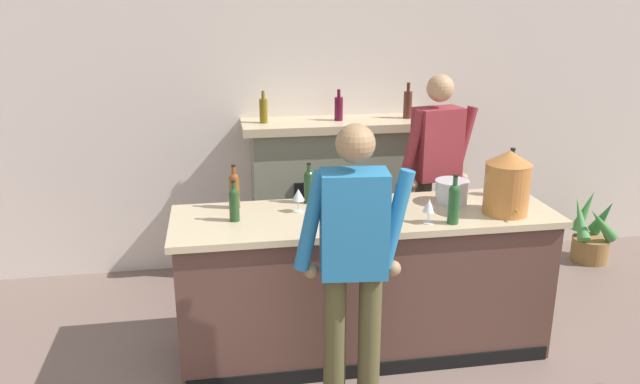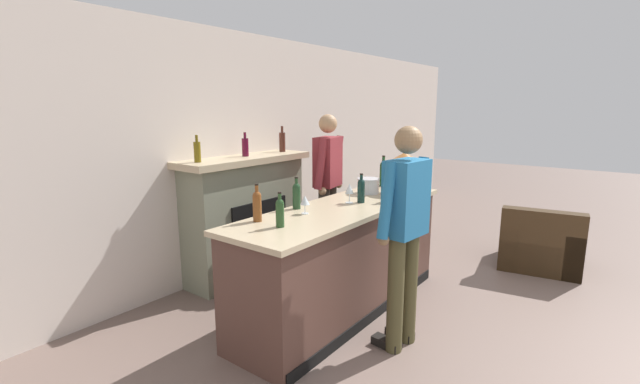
{
  "view_description": "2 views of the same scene",
  "coord_description": "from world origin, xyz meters",
  "px_view_note": "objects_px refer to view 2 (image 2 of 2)",
  "views": [
    {
      "loc": [
        -1.02,
        -1.4,
        2.42
      ],
      "look_at": [
        -0.32,
        2.74,
        1.08
      ],
      "focal_mm": 35.0,
      "sensor_mm": 36.0,
      "label": 1
    },
    {
      "loc": [
        -3.26,
        0.27,
        1.93
      ],
      "look_at": [
        0.12,
        2.82,
        1.07
      ],
      "focal_mm": 24.0,
      "sensor_mm": 36.0,
      "label": 2
    }
  ],
  "objects_px": {
    "wine_bottle_burgundy_dark": "(383,172)",
    "wine_bottle_chardonnay_pale": "(296,195)",
    "wine_bottle_riesling_slim": "(280,211)",
    "armchair_black": "(540,247)",
    "person_customer": "(404,229)",
    "wine_glass_front_left": "(386,191)",
    "fireplace_stone": "(246,216)",
    "potted_plant_corner": "(370,214)",
    "wine_bottle_cabernet_heavy": "(361,190)",
    "person_bartender": "(328,186)",
    "wine_glass_mid_counter": "(305,201)",
    "wine_bottle_port_short": "(257,205)",
    "copper_dispenser": "(404,172)",
    "ice_bucket_steel": "(368,186)",
    "wine_bottle_rose_blush": "(396,186)",
    "wine_glass_front_right": "(349,189)"
  },
  "relations": [
    {
      "from": "wine_bottle_burgundy_dark",
      "to": "wine_glass_front_left",
      "type": "bearing_deg",
      "value": -149.4
    },
    {
      "from": "fireplace_stone",
      "to": "potted_plant_corner",
      "type": "bearing_deg",
      "value": -5.78
    },
    {
      "from": "wine_bottle_port_short",
      "to": "wine_glass_front_right",
      "type": "distance_m",
      "value": 1.02
    },
    {
      "from": "armchair_black",
      "to": "wine_bottle_riesling_slim",
      "type": "height_order",
      "value": "wine_bottle_riesling_slim"
    },
    {
      "from": "armchair_black",
      "to": "wine_glass_front_right",
      "type": "xyz_separation_m",
      "value": [
        -2.21,
        1.33,
        0.9
      ]
    },
    {
      "from": "wine_bottle_chardonnay_pale",
      "to": "wine_glass_front_right",
      "type": "relative_size",
      "value": 1.54
    },
    {
      "from": "person_bartender",
      "to": "fireplace_stone",
      "type": "bearing_deg",
      "value": 134.6
    },
    {
      "from": "wine_bottle_cabernet_heavy",
      "to": "wine_bottle_riesling_slim",
      "type": "bearing_deg",
      "value": 177.3
    },
    {
      "from": "person_customer",
      "to": "wine_glass_front_left",
      "type": "distance_m",
      "value": 0.78
    },
    {
      "from": "armchair_black",
      "to": "potted_plant_corner",
      "type": "relative_size",
      "value": 1.5
    },
    {
      "from": "wine_glass_mid_counter",
      "to": "fireplace_stone",
      "type": "bearing_deg",
      "value": 68.12
    },
    {
      "from": "person_customer",
      "to": "potted_plant_corner",
      "type": "bearing_deg",
      "value": 34.68
    },
    {
      "from": "wine_bottle_riesling_slim",
      "to": "armchair_black",
      "type": "bearing_deg",
      "value": -22.03
    },
    {
      "from": "fireplace_stone",
      "to": "person_customer",
      "type": "bearing_deg",
      "value": -98.71
    },
    {
      "from": "wine_bottle_cabernet_heavy",
      "to": "wine_bottle_burgundy_dark",
      "type": "bearing_deg",
      "value": 15.85
    },
    {
      "from": "copper_dispenser",
      "to": "wine_bottle_chardonnay_pale",
      "type": "bearing_deg",
      "value": 160.87
    },
    {
      "from": "person_customer",
      "to": "wine_bottle_riesling_slim",
      "type": "relative_size",
      "value": 6.56
    },
    {
      "from": "person_customer",
      "to": "ice_bucket_steel",
      "type": "relative_size",
      "value": 7.5
    },
    {
      "from": "fireplace_stone",
      "to": "wine_glass_mid_counter",
      "type": "relative_size",
      "value": 10.56
    },
    {
      "from": "wine_bottle_port_short",
      "to": "wine_glass_front_left",
      "type": "relative_size",
      "value": 1.87
    },
    {
      "from": "fireplace_stone",
      "to": "person_bartender",
      "type": "distance_m",
      "value": 1.0
    },
    {
      "from": "person_bartender",
      "to": "wine_glass_mid_counter",
      "type": "xyz_separation_m",
      "value": [
        -1.18,
        -0.61,
        0.11
      ]
    },
    {
      "from": "potted_plant_corner",
      "to": "wine_bottle_chardonnay_pale",
      "type": "distance_m",
      "value": 3.07
    },
    {
      "from": "person_bartender",
      "to": "ice_bucket_steel",
      "type": "distance_m",
      "value": 0.61
    },
    {
      "from": "armchair_black",
      "to": "person_customer",
      "type": "distance_m",
      "value": 2.75
    },
    {
      "from": "person_bartender",
      "to": "wine_bottle_burgundy_dark",
      "type": "xyz_separation_m",
      "value": [
        0.37,
        -0.51,
        0.15
      ]
    },
    {
      "from": "wine_bottle_chardonnay_pale",
      "to": "wine_bottle_cabernet_heavy",
      "type": "bearing_deg",
      "value": -30.46
    },
    {
      "from": "wine_glass_mid_counter",
      "to": "ice_bucket_steel",
      "type": "bearing_deg",
      "value": 0.86
    },
    {
      "from": "fireplace_stone",
      "to": "wine_glass_front_left",
      "type": "xyz_separation_m",
      "value": [
        0.27,
        -1.64,
        0.44
      ]
    },
    {
      "from": "wine_glass_front_right",
      "to": "wine_glass_mid_counter",
      "type": "height_order",
      "value": "wine_glass_front_right"
    },
    {
      "from": "potted_plant_corner",
      "to": "wine_glass_front_left",
      "type": "height_order",
      "value": "wine_glass_front_left"
    },
    {
      "from": "wine_bottle_port_short",
      "to": "wine_glass_mid_counter",
      "type": "bearing_deg",
      "value": -19.88
    },
    {
      "from": "wine_bottle_port_short",
      "to": "wine_bottle_chardonnay_pale",
      "type": "distance_m",
      "value": 0.52
    },
    {
      "from": "armchair_black",
      "to": "potted_plant_corner",
      "type": "bearing_deg",
      "value": 87.09
    },
    {
      "from": "wine_bottle_chardonnay_pale",
      "to": "ice_bucket_steel",
      "type": "bearing_deg",
      "value": -9.23
    },
    {
      "from": "wine_bottle_cabernet_heavy",
      "to": "wine_bottle_chardonnay_pale",
      "type": "bearing_deg",
      "value": 149.54
    },
    {
      "from": "wine_bottle_burgundy_dark",
      "to": "ice_bucket_steel",
      "type": "bearing_deg",
      "value": -169.94
    },
    {
      "from": "wine_bottle_burgundy_dark",
      "to": "wine_bottle_chardonnay_pale",
      "type": "distance_m",
      "value": 1.46
    },
    {
      "from": "ice_bucket_steel",
      "to": "wine_bottle_chardonnay_pale",
      "type": "bearing_deg",
      "value": 170.77
    },
    {
      "from": "copper_dispenser",
      "to": "wine_glass_front_left",
      "type": "xyz_separation_m",
      "value": [
        -0.57,
        -0.1,
        -0.1
      ]
    },
    {
      "from": "fireplace_stone",
      "to": "wine_bottle_chardonnay_pale",
      "type": "distance_m",
      "value": 1.27
    },
    {
      "from": "person_bartender",
      "to": "wine_bottle_riesling_slim",
      "type": "distance_m",
      "value": 1.76
    },
    {
      "from": "ice_bucket_steel",
      "to": "wine_glass_front_left",
      "type": "bearing_deg",
      "value": -128.68
    },
    {
      "from": "fireplace_stone",
      "to": "wine_glass_front_left",
      "type": "relative_size",
      "value": 10.35
    },
    {
      "from": "wine_bottle_rose_blush",
      "to": "person_customer",
      "type": "bearing_deg",
      "value": -148.63
    },
    {
      "from": "wine_bottle_rose_blush",
      "to": "wine_glass_mid_counter",
      "type": "height_order",
      "value": "wine_bottle_rose_blush"
    },
    {
      "from": "person_customer",
      "to": "wine_bottle_chardonnay_pale",
      "type": "relative_size",
      "value": 6.18
    },
    {
      "from": "armchair_black",
      "to": "copper_dispenser",
      "type": "xyz_separation_m",
      "value": [
        -1.43,
        1.14,
        0.99
      ]
    },
    {
      "from": "wine_glass_front_right",
      "to": "person_bartender",
      "type": "bearing_deg",
      "value": 48.69
    },
    {
      "from": "fireplace_stone",
      "to": "copper_dispenser",
      "type": "xyz_separation_m",
      "value": [
        0.84,
        -1.54,
        0.54
      ]
    }
  ]
}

